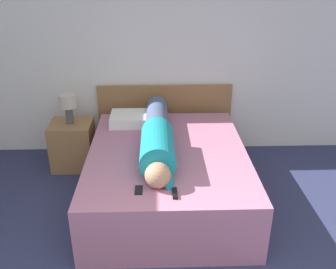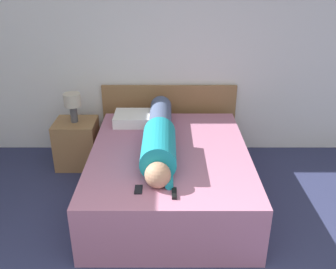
% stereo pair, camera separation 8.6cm
% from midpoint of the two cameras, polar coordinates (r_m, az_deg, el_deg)
% --- Properties ---
extents(wall_back, '(6.23, 0.06, 2.60)m').
position_cam_midpoint_polar(wall_back, '(4.70, -1.86, 12.42)').
color(wall_back, white).
rests_on(wall_back, ground_plane).
extents(bed, '(1.59, 2.01, 0.58)m').
position_cam_midpoint_polar(bed, '(3.93, -0.70, -6.20)').
color(bed, '#B2708E').
rests_on(bed, ground_plane).
extents(headboard, '(1.71, 0.04, 0.90)m').
position_cam_midpoint_polar(headboard, '(4.89, -0.99, 2.48)').
color(headboard, olive).
rests_on(headboard, ground_plane).
extents(nightstand, '(0.49, 0.45, 0.58)m').
position_cam_midpoint_polar(nightstand, '(4.71, -14.79, -1.51)').
color(nightstand, olive).
rests_on(nightstand, ground_plane).
extents(table_lamp, '(0.20, 0.20, 0.35)m').
position_cam_midpoint_polar(table_lamp, '(4.51, -15.52, 4.53)').
color(table_lamp, '#4C4C51').
rests_on(table_lamp, nightstand).
extents(person_lying, '(0.32, 1.73, 0.32)m').
position_cam_midpoint_polar(person_lying, '(3.74, -2.28, -0.42)').
color(person_lying, tan).
rests_on(person_lying, bed).
extents(pillow_near_headboard, '(0.61, 0.39, 0.12)m').
position_cam_midpoint_polar(pillow_near_headboard, '(4.41, -5.32, 2.41)').
color(pillow_near_headboard, white).
rests_on(pillow_near_headboard, bed).
extents(tv_remote, '(0.04, 0.15, 0.02)m').
position_cam_midpoint_polar(tv_remote, '(3.11, 0.24, -8.95)').
color(tv_remote, black).
rests_on(tv_remote, bed).
extents(cell_phone, '(0.06, 0.13, 0.01)m').
position_cam_midpoint_polar(cell_phone, '(3.17, -5.26, -8.43)').
color(cell_phone, black).
rests_on(cell_phone, bed).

